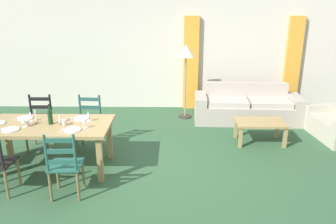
# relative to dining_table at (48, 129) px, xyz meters

# --- Properties ---
(ground_plane) EXTENTS (9.60, 9.60, 0.02)m
(ground_plane) POSITION_rel_dining_table_xyz_m (1.55, -0.01, -0.67)
(ground_plane) COLOR #2F5335
(wall_far) EXTENTS (9.60, 0.16, 2.70)m
(wall_far) POSITION_rel_dining_table_xyz_m (1.55, 3.29, 0.69)
(wall_far) COLOR beige
(wall_far) RESTS_ON ground_plane
(curtain_panel_left) EXTENTS (0.35, 0.08, 2.20)m
(curtain_panel_left) POSITION_rel_dining_table_xyz_m (2.33, 3.15, 0.44)
(curtain_panel_left) COLOR gold
(curtain_panel_left) RESTS_ON ground_plane
(curtain_panel_right) EXTENTS (0.35, 0.08, 2.20)m
(curtain_panel_right) POSITION_rel_dining_table_xyz_m (4.73, 3.15, 0.44)
(curtain_panel_right) COLOR gold
(curtain_panel_right) RESTS_ON ground_plane
(dining_table) EXTENTS (1.90, 0.96, 0.75)m
(dining_table) POSITION_rel_dining_table_xyz_m (0.00, 0.00, 0.00)
(dining_table) COLOR #9E834F
(dining_table) RESTS_ON ground_plane
(dining_chair_near_right) EXTENTS (0.44, 0.42, 0.96)m
(dining_chair_near_right) POSITION_rel_dining_table_xyz_m (0.48, -0.79, -0.19)
(dining_chair_near_right) COLOR #24594B
(dining_chair_near_right) RESTS_ON ground_plane
(dining_chair_far_left) EXTENTS (0.43, 0.41, 0.96)m
(dining_chair_far_left) POSITION_rel_dining_table_xyz_m (-0.46, 0.79, -0.19)
(dining_chair_far_left) COLOR black
(dining_chair_far_left) RESTS_ON ground_plane
(dining_chair_far_right) EXTENTS (0.44, 0.42, 0.96)m
(dining_chair_far_right) POSITION_rel_dining_table_xyz_m (0.42, 0.78, -0.19)
(dining_chair_far_right) COLOR #26534B
(dining_chair_far_right) RESTS_ON ground_plane
(dinner_plate_near_left) EXTENTS (0.24, 0.24, 0.02)m
(dinner_plate_near_left) POSITION_rel_dining_table_xyz_m (-0.45, -0.25, 0.10)
(dinner_plate_near_left) COLOR white
(dinner_plate_near_left) RESTS_ON dining_table
(fork_near_left) EXTENTS (0.03, 0.17, 0.01)m
(fork_near_left) POSITION_rel_dining_table_xyz_m (-0.60, -0.25, 0.09)
(fork_near_left) COLOR silver
(fork_near_left) RESTS_ON dining_table
(dinner_plate_near_right) EXTENTS (0.24, 0.24, 0.02)m
(dinner_plate_near_right) POSITION_rel_dining_table_xyz_m (0.45, -0.25, 0.10)
(dinner_plate_near_right) COLOR white
(dinner_plate_near_right) RESTS_ON dining_table
(fork_near_right) EXTENTS (0.02, 0.17, 0.01)m
(fork_near_right) POSITION_rel_dining_table_xyz_m (0.30, -0.25, 0.09)
(fork_near_right) COLOR silver
(fork_near_right) RESTS_ON dining_table
(dinner_plate_far_left) EXTENTS (0.24, 0.24, 0.02)m
(dinner_plate_far_left) POSITION_rel_dining_table_xyz_m (-0.45, 0.25, 0.10)
(dinner_plate_far_left) COLOR white
(dinner_plate_far_left) RESTS_ON dining_table
(fork_far_left) EXTENTS (0.02, 0.17, 0.01)m
(fork_far_left) POSITION_rel_dining_table_xyz_m (-0.60, 0.25, 0.09)
(fork_far_left) COLOR silver
(fork_far_left) RESTS_ON dining_table
(dinner_plate_far_right) EXTENTS (0.24, 0.24, 0.02)m
(dinner_plate_far_right) POSITION_rel_dining_table_xyz_m (0.45, 0.25, 0.10)
(dinner_plate_far_right) COLOR white
(dinner_plate_far_right) RESTS_ON dining_table
(fork_far_right) EXTENTS (0.03, 0.17, 0.01)m
(fork_far_right) POSITION_rel_dining_table_xyz_m (0.30, 0.25, 0.09)
(fork_far_right) COLOR silver
(fork_far_right) RESTS_ON dining_table
(wine_bottle) EXTENTS (0.07, 0.07, 0.32)m
(wine_bottle) POSITION_rel_dining_table_xyz_m (0.05, 0.01, 0.20)
(wine_bottle) COLOR #143819
(wine_bottle) RESTS_ON dining_table
(wine_glass_near_left) EXTENTS (0.06, 0.06, 0.16)m
(wine_glass_near_left) POSITION_rel_dining_table_xyz_m (-0.30, -0.14, 0.20)
(wine_glass_near_left) COLOR white
(wine_glass_near_left) RESTS_ON dining_table
(wine_glass_near_right) EXTENTS (0.06, 0.06, 0.16)m
(wine_glass_near_right) POSITION_rel_dining_table_xyz_m (0.60, -0.15, 0.20)
(wine_glass_near_right) COLOR white
(wine_glass_near_right) RESTS_ON dining_table
(wine_glass_far_left) EXTENTS (0.06, 0.06, 0.16)m
(wine_glass_far_left) POSITION_rel_dining_table_xyz_m (-0.30, 0.12, 0.20)
(wine_glass_far_left) COLOR white
(wine_glass_far_left) RESTS_ON dining_table
(wine_glass_far_right) EXTENTS (0.06, 0.06, 0.16)m
(wine_glass_far_right) POSITION_rel_dining_table_xyz_m (0.59, 0.14, 0.20)
(wine_glass_far_right) COLOR white
(wine_glass_far_right) RESTS_ON dining_table
(coffee_cup_primary) EXTENTS (0.07, 0.07, 0.09)m
(coffee_cup_primary) POSITION_rel_dining_table_xyz_m (0.27, -0.04, 0.13)
(coffee_cup_primary) COLOR beige
(coffee_cup_primary) RESTS_ON dining_table
(coffee_cup_secondary) EXTENTS (0.07, 0.07, 0.09)m
(coffee_cup_secondary) POSITION_rel_dining_table_xyz_m (-0.28, -0.07, 0.13)
(coffee_cup_secondary) COLOR beige
(coffee_cup_secondary) RESTS_ON dining_table
(candle_tall) EXTENTS (0.05, 0.05, 0.23)m
(candle_tall) POSITION_rel_dining_table_xyz_m (-0.18, 0.02, 0.15)
(candle_tall) COLOR #998C66
(candle_tall) RESTS_ON dining_table
(candle_short) EXTENTS (0.05, 0.05, 0.16)m
(candle_short) POSITION_rel_dining_table_xyz_m (0.20, -0.04, 0.13)
(candle_short) COLOR #998C66
(candle_short) RESTS_ON dining_table
(couch) EXTENTS (2.31, 0.88, 0.80)m
(couch) POSITION_rel_dining_table_xyz_m (3.53, 2.29, -0.37)
(couch) COLOR #ACA091
(couch) RESTS_ON ground_plane
(coffee_table) EXTENTS (0.90, 0.56, 0.42)m
(coffee_table) POSITION_rel_dining_table_xyz_m (3.52, 1.07, -0.31)
(coffee_table) COLOR #9E834F
(coffee_table) RESTS_ON ground_plane
(standing_lamp) EXTENTS (0.40, 0.40, 1.64)m
(standing_lamp) POSITION_rel_dining_table_xyz_m (2.18, 2.47, 0.75)
(standing_lamp) COLOR #332D28
(standing_lamp) RESTS_ON ground_plane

